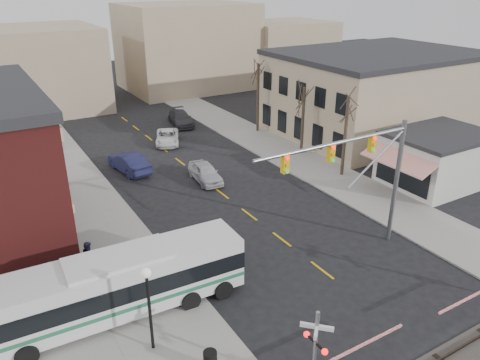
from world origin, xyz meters
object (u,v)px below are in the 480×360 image
car_a (205,172)px  pedestrian_far (89,256)px  rr_crossing_west (323,349)px  car_b (129,162)px  transit_bus (121,284)px  car_d (181,118)px  traffic_signal_mast (365,165)px  car_c (167,137)px  street_lamp (148,292)px  pedestrian_near (178,289)px

car_a → pedestrian_far: size_ratio=2.37×
rr_crossing_west → car_b: size_ratio=1.10×
transit_bus → pedestrian_far: size_ratio=6.70×
transit_bus → car_d: transit_bus is taller
traffic_signal_mast → car_c: size_ratio=2.21×
rr_crossing_west → car_a: rr_crossing_west is taller
transit_bus → street_lamp: size_ratio=2.92×
car_d → pedestrian_far: pedestrian_far is taller
rr_crossing_west → transit_bus: bearing=122.7°
car_c → pedestrian_far: 22.48m
traffic_signal_mast → car_d: 30.49m
rr_crossing_west → pedestrian_far: bearing=114.7°
pedestrian_far → rr_crossing_west: bearing=-131.0°
street_lamp → pedestrian_far: (-0.83, 7.57, -2.13)m
car_d → street_lamp: bearing=-105.8°
car_d → pedestrian_near: size_ratio=2.85×
car_a → pedestrian_near: (-8.47, -13.62, 0.29)m
traffic_signal_mast → street_lamp: size_ratio=2.47×
car_a → pedestrian_near: size_ratio=2.40×
transit_bus → pedestrian_far: 4.54m
transit_bus → car_c: bearing=62.5°
rr_crossing_west → car_c: rr_crossing_west is taller
street_lamp → pedestrian_far: size_ratio=2.29×
transit_bus → street_lamp: (0.35, -3.12, 1.38)m
pedestrian_far → traffic_signal_mast: bearing=-88.7°
car_c → pedestrian_near: size_ratio=2.59×
car_c → car_d: car_d is taller
transit_bus → car_d: size_ratio=2.37×
pedestrian_near → traffic_signal_mast: bearing=-76.6°
pedestrian_far → car_a: bearing=-30.2°
transit_bus → rr_crossing_west: rr_crossing_west is taller
rr_crossing_west → car_c: size_ratio=1.17×
car_b → pedestrian_far: pedestrian_far is taller
rr_crossing_west → pedestrian_near: 8.30m
car_d → pedestrian_far: size_ratio=2.82×
street_lamp → car_d: street_lamp is taller
street_lamp → car_c: bearing=66.0°
transit_bus → car_c: (12.05, 23.11, -1.14)m
traffic_signal_mast → pedestrian_near: traffic_signal_mast is taller
rr_crossing_west → car_c: (6.51, 31.72, -1.30)m
car_b → car_d: car_b is taller
pedestrian_far → transit_bus: bearing=-149.6°
street_lamp → car_b: size_ratio=0.84×
car_c → car_d: (3.83, 5.20, 0.10)m
transit_bus → car_d: (15.88, 28.31, -1.04)m
car_a → car_b: bearing=137.7°
rr_crossing_west → pedestrian_near: size_ratio=3.03×
traffic_signal_mast → car_c: bearing=94.6°
street_lamp → car_d: bearing=63.7°
transit_bus → car_b: bearing=70.6°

